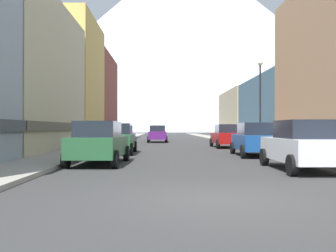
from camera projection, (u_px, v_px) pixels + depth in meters
name	position (u px, v px, depth m)	size (l,w,h in m)	color
ground_plane	(219.00, 199.00, 7.86)	(400.00, 400.00, 0.00)	#323232
sidewalk_left	(117.00, 140.00, 42.73)	(2.50, 100.00, 0.15)	gray
sidewalk_right	(225.00, 140.00, 42.97)	(2.50, 100.00, 0.15)	gray
storefront_left_1	(3.00, 80.00, 23.60)	(7.94, 13.43, 9.46)	beige
storefront_left_2	(64.00, 84.00, 35.85)	(6.49, 10.41, 11.91)	#D8B259
storefront_left_3	(80.00, 99.00, 47.34)	(8.44, 12.24, 10.67)	brown
storefront_right_2	(304.00, 112.00, 35.15)	(10.01, 13.30, 6.29)	slate
storefront_right_3	(263.00, 116.00, 49.16)	(9.91, 13.62, 6.42)	beige
car_left_0	(99.00, 143.00, 15.34)	(2.20, 4.46, 1.78)	#265933
car_left_1	(117.00, 138.00, 21.83)	(2.07, 4.40, 1.78)	#265933
car_right_0	(303.00, 145.00, 13.13)	(2.12, 4.43, 1.78)	silver
car_right_1	(255.00, 139.00, 19.79)	(2.20, 4.46, 1.78)	#19478C
car_right_2	(227.00, 136.00, 28.35)	(2.09, 4.41, 1.78)	#9E1111
car_driving_0	(157.00, 134.00, 39.15)	(2.06, 4.40, 1.78)	#591E72
trash_bin_right	(333.00, 148.00, 16.29)	(0.59, 0.59, 0.98)	#4C5156
potted_plant_0	(83.00, 141.00, 27.24)	(0.56, 0.56, 0.82)	brown
pedestrian_0	(75.00, 138.00, 21.48)	(0.36, 0.36, 1.66)	#333338
pedestrian_1	(290.00, 138.00, 21.38)	(0.36, 0.36, 1.69)	navy
streetlamp_right	(260.00, 91.00, 24.54)	(0.36, 0.36, 5.86)	black
mountain_backdrop	(187.00, 38.00, 268.50)	(281.57, 281.57, 133.98)	silver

